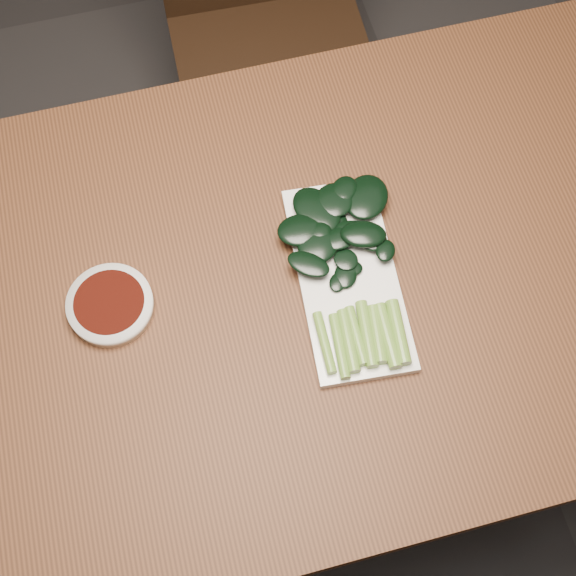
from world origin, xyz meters
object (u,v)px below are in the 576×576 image
at_px(table, 275,304).
at_px(gai_lan, 344,256).
at_px(sauce_bowl, 110,305).
at_px(serving_plate, 348,278).
at_px(chair_far, 269,26).

relative_size(table, gai_lan, 4.37).
bearing_deg(gai_lan, table, -175.71).
relative_size(sauce_bowl, serving_plate, 0.38).
xyz_separation_m(table, serving_plate, (0.11, -0.02, 0.08)).
distance_m(chair_far, gai_lan, 0.76).
relative_size(table, serving_plate, 4.29).
xyz_separation_m(table, chair_far, (0.16, 0.71, -0.19)).
relative_size(chair_far, serving_plate, 2.73).
bearing_deg(table, gai_lan, 4.29).
xyz_separation_m(serving_plate, gai_lan, (0.00, 0.03, 0.02)).
distance_m(chair_far, sauce_bowl, 0.84).
height_order(table, chair_far, chair_far).
bearing_deg(sauce_bowl, gai_lan, -2.52).
distance_m(serving_plate, gai_lan, 0.03).
distance_m(chair_far, serving_plate, 0.78).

